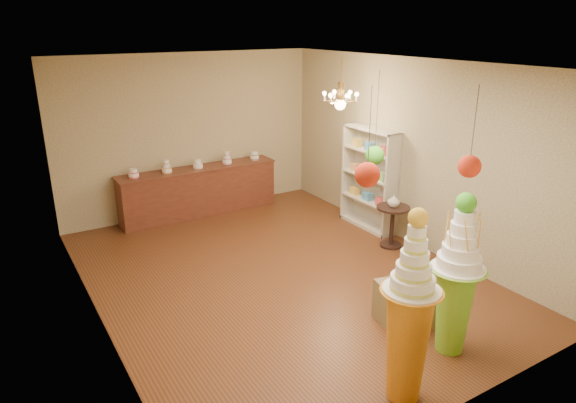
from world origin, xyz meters
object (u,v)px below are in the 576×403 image
sideboard (199,190)px  pedestal_green (456,289)px  round_table (392,221)px  pedestal_orange (408,329)px

sideboard → pedestal_green: bearing=-82.6°
round_table → sideboard: bearing=124.5°
pedestal_green → round_table: bearing=60.8°
pedestal_green → sideboard: pedestal_green is taller
pedestal_orange → sideboard: (0.26, 5.82, -0.28)m
pedestal_orange → round_table: pedestal_orange is taller
pedestal_green → round_table: 2.85m
pedestal_orange → sideboard: pedestal_orange is taller
pedestal_orange → pedestal_green: bearing=16.5°
round_table → pedestal_green: bearing=-119.2°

